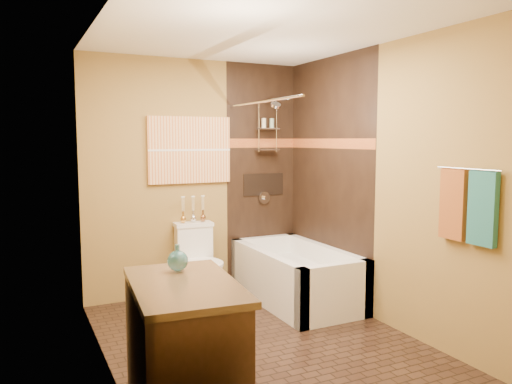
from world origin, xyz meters
TOP-DOWN VIEW (x-y plane):
  - floor at (0.00, 0.00)m, footprint 3.00×3.00m
  - wall_left at (-1.20, 0.00)m, footprint 0.02×3.00m
  - wall_right at (1.20, 0.00)m, footprint 0.02×3.00m
  - wall_back at (0.00, 1.50)m, footprint 2.40×0.02m
  - wall_front at (0.00, -1.50)m, footprint 2.40×0.02m
  - ceiling at (0.00, 0.00)m, footprint 3.00×3.00m
  - alcove_tile_back at (0.78, 1.49)m, footprint 0.85×0.01m
  - alcove_tile_right at (1.19, 0.75)m, footprint 0.01×1.50m
  - mosaic_band_back at (0.78, 1.48)m, footprint 0.85×0.01m
  - mosaic_band_right at (1.18, 0.75)m, footprint 0.01×1.50m
  - alcove_niche at (0.80, 1.48)m, footprint 0.50×0.01m
  - shower_fixtures at (0.80, 1.38)m, footprint 0.24×0.33m
  - curtain_rod at (0.40, 0.75)m, footprint 0.03×1.55m
  - towel_bar at (1.15, -1.05)m, footprint 0.02×0.55m
  - towel_teal at (1.16, -1.18)m, footprint 0.05×0.22m
  - towel_rust at (1.16, -0.92)m, footprint 0.05×0.22m
  - sunset_painting at (-0.08, 1.48)m, footprint 0.90×0.04m
  - vanity_mirror at (-1.19, -0.89)m, footprint 0.01×1.00m
  - bathtub at (0.80, 0.75)m, footprint 0.80×1.50m
  - toilet at (-0.08, 1.21)m, footprint 0.41×0.60m
  - vanity at (-0.92, -0.89)m, footprint 0.67×1.01m
  - teal_bottle at (-0.87, -0.64)m, footprint 0.14×0.14m
  - bud_vases at (-0.08, 1.39)m, footprint 0.28×0.06m

SIDE VIEW (x-z plane):
  - floor at x=0.00m, z-range 0.00..0.00m
  - bathtub at x=0.80m, z-range -0.05..0.50m
  - toilet at x=-0.08m, z-range 0.00..0.79m
  - vanity at x=-0.92m, z-range 0.00..0.85m
  - teal_bottle at x=-0.87m, z-range 0.83..1.03m
  - bud_vases at x=-0.08m, z-range 0.80..1.08m
  - alcove_niche at x=0.80m, z-range 1.02..1.27m
  - towel_teal at x=1.16m, z-range 0.92..1.44m
  - towel_rust at x=1.16m, z-range 0.92..1.44m
  - wall_left at x=-1.20m, z-range 0.00..2.50m
  - wall_right at x=1.20m, z-range 0.00..2.50m
  - wall_back at x=0.00m, z-range 0.00..2.50m
  - wall_front at x=0.00m, z-range 0.00..2.50m
  - alcove_tile_back at x=0.78m, z-range 0.00..2.50m
  - alcove_tile_right at x=1.19m, z-range 0.00..2.50m
  - towel_bar at x=1.15m, z-range 1.44..1.46m
  - vanity_mirror at x=-1.19m, z-range 1.05..1.95m
  - sunset_painting at x=-0.08m, z-range 1.20..1.90m
  - mosaic_band_back at x=0.78m, z-range 1.57..1.67m
  - mosaic_band_right at x=1.18m, z-range 1.57..1.67m
  - shower_fixtures at x=0.80m, z-range 1.08..2.25m
  - curtain_rod at x=0.40m, z-range 2.01..2.03m
  - ceiling at x=0.00m, z-range 2.50..2.50m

